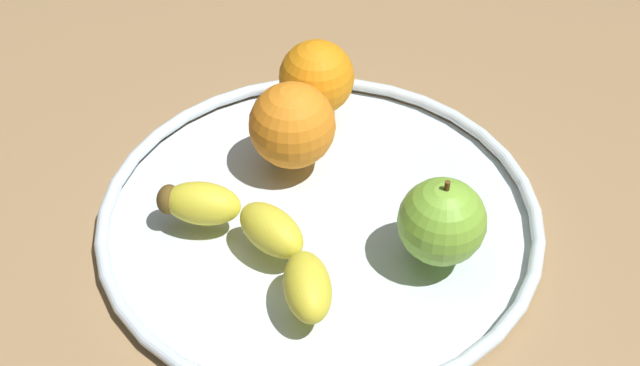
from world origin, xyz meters
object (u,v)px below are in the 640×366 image
Objects in this scene: fruit_bowl at (320,215)px; apple at (442,222)px; banana at (254,237)px; orange_back_right at (292,125)px; orange_back_left at (317,77)px.

apple is (-11.02, -1.11, 4.51)cm from fruit_bowl.
banana is (1.62, 7.28, 2.75)cm from fruit_bowl.
fruit_bowl is 4.94× the size of orange_back_right.
fruit_bowl is 4.87× the size of apple.
orange_back_right is (4.08, -11.36, 2.10)cm from banana.
fruit_bowl is at bearing 144.42° from orange_back_right.
orange_back_right reaches higher than banana.
apple is 1.09× the size of orange_back_left.
apple is 1.01× the size of orange_back_right.
banana is at bearing 109.75° from orange_back_right.
orange_back_left is at bearing -28.77° from apple.
banana is 15.28cm from apple.
banana is at bearing 33.57° from apple.
fruit_bowl is 8.52cm from orange_back_right.
banana is at bearing 77.44° from fruit_bowl.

